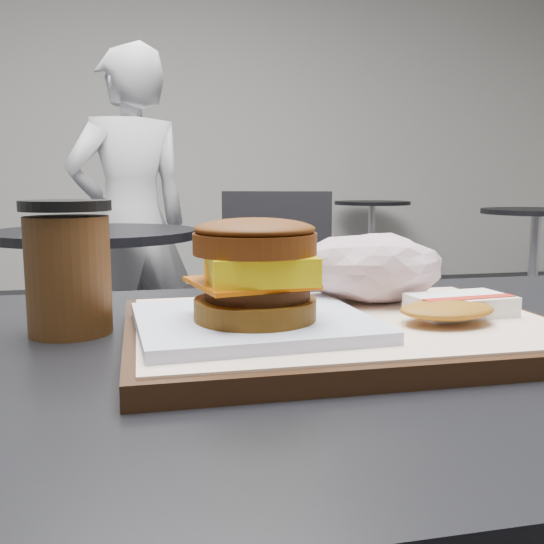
% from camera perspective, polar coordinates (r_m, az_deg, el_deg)
% --- Properties ---
extents(customer_table, '(0.80, 0.60, 0.77)m').
position_cam_1_polar(customer_table, '(0.63, 8.78, -22.66)').
color(customer_table, '#A5A5AA').
rests_on(customer_table, ground).
extents(serving_tray, '(0.38, 0.28, 0.02)m').
position_cam_1_polar(serving_tray, '(0.55, 6.55, -5.39)').
color(serving_tray, black).
rests_on(serving_tray, customer_table).
extents(breakfast_sandwich, '(0.20, 0.18, 0.09)m').
position_cam_1_polar(breakfast_sandwich, '(0.49, -1.62, -1.03)').
color(breakfast_sandwich, white).
rests_on(breakfast_sandwich, serving_tray).
extents(hash_brown, '(0.12, 0.10, 0.02)m').
position_cam_1_polar(hash_brown, '(0.57, 16.81, -3.17)').
color(hash_brown, white).
rests_on(hash_brown, serving_tray).
extents(crumpled_wrapper, '(0.16, 0.12, 0.07)m').
position_cam_1_polar(crumpled_wrapper, '(0.63, 9.15, 0.47)').
color(crumpled_wrapper, silver).
rests_on(crumpled_wrapper, serving_tray).
extents(coffee_cup, '(0.08, 0.08, 0.12)m').
position_cam_1_polar(coffee_cup, '(0.59, -18.62, 0.26)').
color(coffee_cup, '#41240F').
rests_on(coffee_cup, customer_table).
extents(neighbor_table, '(0.70, 0.70, 0.75)m').
position_cam_1_polar(neighbor_table, '(2.19, -16.15, -1.39)').
color(neighbor_table, black).
rests_on(neighbor_table, ground).
extents(napkin, '(0.13, 0.13, 0.00)m').
position_cam_1_polar(napkin, '(2.16, -17.01, 3.83)').
color(napkin, white).
rests_on(napkin, neighbor_table).
extents(neighbor_chair, '(0.65, 0.53, 0.88)m').
position_cam_1_polar(neighbor_chair, '(2.22, -2.64, -1.99)').
color(neighbor_chair, '#A6A6AB').
rests_on(neighbor_chair, ground).
extents(patron, '(0.63, 0.52, 1.47)m').
position_cam_1_polar(patron, '(2.65, -13.13, 4.41)').
color(patron, silver).
rests_on(patron, ground).
extents(bg_table_near, '(0.66, 0.66, 0.75)m').
position_cam_1_polar(bg_table_near, '(4.10, 23.50, 2.84)').
color(bg_table_near, black).
rests_on(bg_table_near, ground).
extents(bg_table_far, '(0.66, 0.66, 0.75)m').
position_cam_1_polar(bg_table_far, '(5.40, 9.36, 4.60)').
color(bg_table_far, black).
rests_on(bg_table_far, ground).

